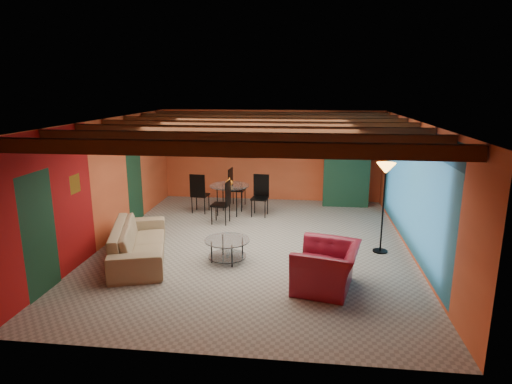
# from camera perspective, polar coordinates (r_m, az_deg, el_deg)

# --- Properties ---
(room) EXTENTS (6.52, 8.01, 2.71)m
(room) POSITION_cam_1_polar(r_m,az_deg,el_deg) (9.05, -0.07, 7.34)
(room) COLOR gray
(room) RESTS_ON ground
(sofa) EXTENTS (1.66, 2.65, 0.72)m
(sofa) POSITION_cam_1_polar(r_m,az_deg,el_deg) (8.98, -15.13, -6.35)
(sofa) COLOR #8F7B5C
(sofa) RESTS_ON ground
(armchair) EXTENTS (1.26, 1.37, 0.77)m
(armchair) POSITION_cam_1_polar(r_m,az_deg,el_deg) (7.56, 9.27, -9.72)
(armchair) COLOR maroon
(armchair) RESTS_ON ground
(coffee_table) EXTENTS (1.12, 1.12, 0.46)m
(coffee_table) POSITION_cam_1_polar(r_m,az_deg,el_deg) (8.64, -3.81, -7.63)
(coffee_table) COLOR white
(coffee_table) RESTS_ON ground
(dining_table) EXTENTS (2.32, 2.32, 1.10)m
(dining_table) POSITION_cam_1_polar(r_m,az_deg,el_deg) (11.66, -3.51, -0.27)
(dining_table) COLOR white
(dining_table) RESTS_ON ground
(armoire) EXTENTS (1.25, 0.62, 2.19)m
(armoire) POSITION_cam_1_polar(r_m,az_deg,el_deg) (12.77, 11.76, 3.20)
(armoire) COLOR maroon
(armoire) RESTS_ON ground
(floor_lamp) EXTENTS (0.49, 0.49, 1.90)m
(floor_lamp) POSITION_cam_1_polar(r_m,az_deg,el_deg) (9.22, 16.39, -2.06)
(floor_lamp) COLOR black
(floor_lamp) RESTS_ON ground
(ceiling_fan) EXTENTS (1.50, 1.50, 0.44)m
(ceiling_fan) POSITION_cam_1_polar(r_m,az_deg,el_deg) (8.94, -0.15, 7.25)
(ceiling_fan) COLOR #472614
(ceiling_fan) RESTS_ON ceiling
(painting) EXTENTS (1.05, 0.03, 0.65)m
(painting) POSITION_cam_1_polar(r_m,az_deg,el_deg) (13.04, -1.98, 6.16)
(painting) COLOR black
(painting) RESTS_ON wall_back
(potted_plant) EXTENTS (0.44, 0.40, 0.44)m
(potted_plant) POSITION_cam_1_polar(r_m,az_deg,el_deg) (12.60, 12.06, 9.09)
(potted_plant) COLOR #26661E
(potted_plant) RESTS_ON armoire
(vase) EXTENTS (0.21, 0.21, 0.21)m
(vase) POSITION_cam_1_polar(r_m,az_deg,el_deg) (11.51, -3.55, 2.90)
(vase) COLOR orange
(vase) RESTS_ON dining_table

